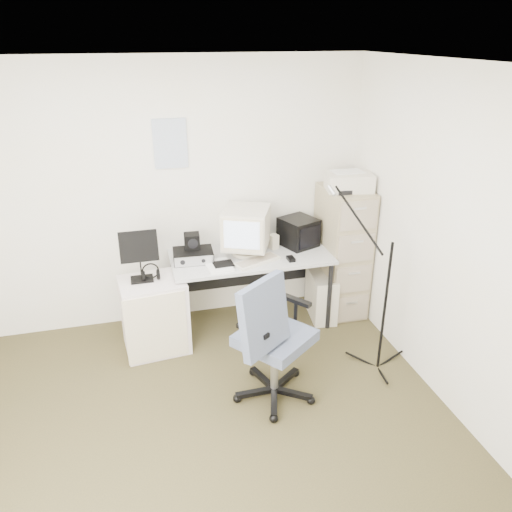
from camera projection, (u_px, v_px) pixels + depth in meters
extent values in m
cube|color=#383320|center=(216.00, 437.00, 3.59)|extent=(3.60, 3.60, 0.01)
cube|color=white|center=(200.00, 66.00, 2.56)|extent=(3.60, 3.60, 0.01)
cube|color=white|center=(176.00, 197.00, 4.66)|extent=(3.60, 0.02, 2.50)
cube|color=white|center=(463.00, 252.00, 3.50)|extent=(0.02, 3.60, 2.50)
cube|color=white|center=(170.00, 144.00, 4.44)|extent=(0.30, 0.02, 0.44)
cube|color=gray|center=(342.00, 251.00, 5.00)|extent=(0.40, 0.60, 1.30)
cube|color=silver|center=(349.00, 182.00, 4.65)|extent=(0.47, 0.37, 0.16)
cube|color=silver|center=(251.00, 289.00, 4.86)|extent=(1.50, 0.70, 0.73)
cube|color=silver|center=(246.00, 232.00, 4.66)|extent=(0.54, 0.56, 0.45)
cube|color=black|center=(298.00, 232.00, 4.89)|extent=(0.40, 0.41, 0.28)
cube|color=beige|center=(274.00, 242.00, 4.84)|extent=(0.10, 0.10, 0.14)
cube|color=silver|center=(257.00, 261.00, 4.56)|extent=(0.47, 0.32, 0.02)
cube|color=black|center=(291.00, 259.00, 4.61)|extent=(0.06, 0.10, 0.03)
cube|color=black|center=(193.00, 256.00, 4.58)|extent=(0.38, 0.28, 0.10)
cube|color=black|center=(192.00, 241.00, 4.59)|extent=(0.15, 0.14, 0.14)
cube|color=white|center=(219.00, 266.00, 4.48)|extent=(0.23, 0.31, 0.02)
cube|color=silver|center=(321.00, 295.00, 5.04)|extent=(0.29, 0.52, 0.47)
cube|color=#475074|center=(275.00, 336.00, 3.77)|extent=(0.91, 0.91, 1.13)
cube|color=silver|center=(155.00, 315.00, 4.47)|extent=(0.59, 0.50, 0.69)
cube|color=black|center=(140.00, 255.00, 4.25)|extent=(0.36, 0.28, 0.47)
torus|color=black|center=(151.00, 274.00, 4.33)|extent=(0.19, 0.19, 0.03)
cylinder|color=black|center=(387.00, 289.00, 4.03)|extent=(0.03, 0.03, 1.53)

